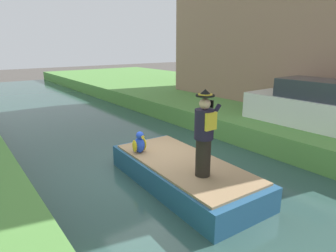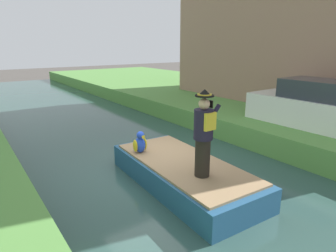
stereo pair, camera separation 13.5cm
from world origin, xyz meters
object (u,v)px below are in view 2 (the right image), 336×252
at_px(parrot_plush, 140,143).
at_px(parked_car_white, 313,106).
at_px(boat, 183,173).
at_px(person_pirate, 204,134).

xyz_separation_m(parrot_plush, parked_car_white, (5.72, -1.36, 0.50)).
bearing_deg(parked_car_white, parrot_plush, 166.65).
relative_size(boat, parrot_plush, 7.51).
height_order(boat, parrot_plush, parrot_plush).
xyz_separation_m(person_pirate, parked_car_white, (5.35, 0.62, -0.18)).
relative_size(boat, person_pirate, 2.32).
bearing_deg(parrot_plush, parked_car_white, -13.35).
distance_m(boat, parrot_plush, 1.37).
height_order(person_pirate, parrot_plush, person_pirate).
relative_size(boat, parked_car_white, 1.06).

